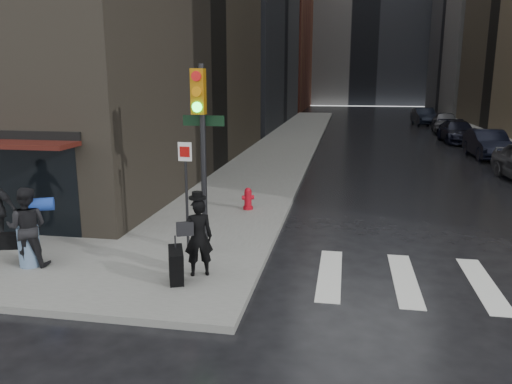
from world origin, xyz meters
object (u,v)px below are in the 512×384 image
fire_hydrant (248,200)px  parked_car_2 (488,144)px  man_jeans (27,227)px  man_overcoat (194,242)px  parked_car_4 (445,122)px  traffic_light (200,134)px  parked_car_5 (424,116)px  parked_car_3 (457,132)px

fire_hydrant → parked_car_2: bearing=52.1°
parked_car_2 → man_jeans: bearing=-128.1°
man_overcoat → man_jeans: size_ratio=1.03×
parked_car_2 → parked_car_4: 13.50m
traffic_light → parked_car_2: traffic_light is taller
man_overcoat → parked_car_2: size_ratio=0.40×
man_overcoat → parked_car_4: (10.82, 32.76, -0.11)m
fire_hydrant → parked_car_5: parked_car_5 is taller
fire_hydrant → traffic_light: bearing=-93.8°
fire_hydrant → parked_car_3: size_ratio=0.14×
man_overcoat → traffic_light: (-0.24, 1.44, 2.07)m
fire_hydrant → parked_car_4: parked_car_4 is taller
traffic_light → fire_hydrant: 4.92m
man_jeans → parked_car_3: 29.68m
traffic_light → parked_car_5: bearing=77.1°
traffic_light → parked_car_5: traffic_light is taller
man_jeans → parked_car_5: (13.92, 39.54, -0.27)m
fire_hydrant → parked_car_3: 22.85m
parked_car_2 → parked_car_4: bearing=87.8°
man_jeans → parked_car_5: 41.92m
fire_hydrant → parked_car_4: size_ratio=0.15×
fire_hydrant → parked_car_4: (10.78, 27.10, 0.35)m
man_overcoat → parked_car_2: 21.99m
man_overcoat → fire_hydrant: bearing=-112.8°
man_overcoat → parked_car_5: bearing=-126.8°
man_overcoat → fire_hydrant: size_ratio=2.63×
parked_car_2 → parked_car_4: parked_car_4 is taller
man_jeans → parked_car_3: bearing=-134.5°
parked_car_3 → parked_car_5: size_ratio=1.05×
man_jeans → parked_car_2: bearing=-142.7°
parked_car_2 → parked_car_4: size_ratio=0.97×
parked_car_2 → parked_car_3: bearing=90.4°
man_jeans → fire_hydrant: size_ratio=2.55×
parked_car_3 → parked_car_5: parked_car_5 is taller
man_jeans → traffic_light: traffic_light is taller
fire_hydrant → parked_car_5: size_ratio=0.15×
man_overcoat → parked_car_3: man_overcoat is taller
fire_hydrant → parked_car_2: size_ratio=0.15×
parked_car_4 → man_overcoat: bearing=-102.5°
man_overcoat → parked_car_5: 40.78m
parked_car_2 → parked_car_3: (-0.20, 6.75, -0.04)m
fire_hydrant → parked_car_4: bearing=68.3°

